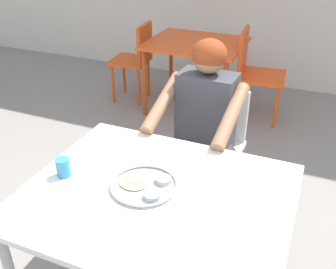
{
  "coord_description": "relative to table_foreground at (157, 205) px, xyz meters",
  "views": [
    {
      "loc": [
        0.53,
        -1.11,
        1.76
      ],
      "look_at": [
        -0.07,
        0.33,
        0.88
      ],
      "focal_mm": 40.51,
      "sensor_mm": 36.0,
      "label": 1
    }
  ],
  "objects": [
    {
      "name": "chair_red_left",
      "position": [
        -1.28,
        2.31,
        -0.17
      ],
      "size": [
        0.42,
        0.42,
        0.84
      ],
      "color": "#D44B18",
      "rests_on": "ground"
    },
    {
      "name": "diner_foreground",
      "position": [
        -0.04,
        0.73,
        0.05
      ],
      "size": [
        0.51,
        0.57,
        1.19
      ],
      "color": "#363636",
      "rests_on": "ground"
    },
    {
      "name": "thali_tray",
      "position": [
        -0.07,
        0.02,
        0.08
      ],
      "size": [
        0.3,
        0.3,
        0.03
      ],
      "color": "#B7BABF",
      "rests_on": "table_foreground"
    },
    {
      "name": "table_foreground",
      "position": [
        0.0,
        0.0,
        0.0
      ],
      "size": [
        1.14,
        0.94,
        0.73
      ],
      "color": "white",
      "rests_on": "ground"
    },
    {
      "name": "drinking_cup",
      "position": [
        -0.45,
        -0.04,
        0.12
      ],
      "size": [
        0.06,
        0.06,
        0.09
      ],
      "color": "#338CBF",
      "rests_on": "table_foreground"
    },
    {
      "name": "chair_red_right",
      "position": [
        -0.04,
        2.37,
        -0.16
      ],
      "size": [
        0.47,
        0.47,
        0.88
      ],
      "color": "#E64B18",
      "rests_on": "ground"
    },
    {
      "name": "chair_foreground",
      "position": [
        -0.04,
        0.95,
        -0.17
      ],
      "size": [
        0.45,
        0.41,
        0.82
      ],
      "color": "silver",
      "rests_on": "ground"
    },
    {
      "name": "table_background_red",
      "position": [
        -0.63,
        2.34,
        -0.03
      ],
      "size": [
        0.94,
        0.82,
        0.72
      ],
      "color": "#E04C19",
      "rests_on": "ground"
    }
  ]
}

